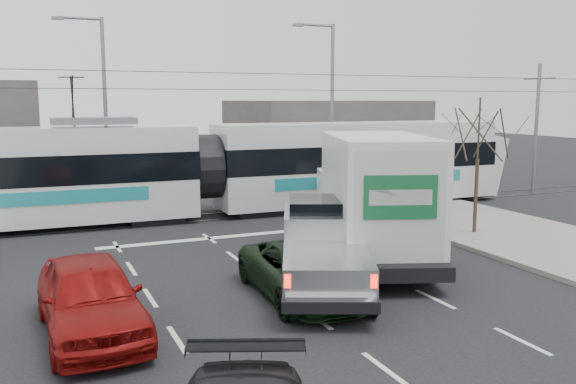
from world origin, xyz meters
name	(u,v)px	position (x,y,z in m)	size (l,w,h in m)	color
ground	(323,276)	(0.00, 0.00, 0.00)	(120.00, 120.00, 0.00)	black
sidewalk_right	(554,245)	(9.00, 0.00, 0.07)	(6.00, 60.00, 0.15)	gray
rails	(221,216)	(0.00, 10.00, 0.01)	(60.00, 1.60, 0.03)	#33302D
building_right	(323,136)	(12.00, 24.00, 2.50)	(12.00, 10.00, 5.00)	#66615C
bare_tree	(479,135)	(7.60, 2.50, 3.79)	(2.40, 2.40, 5.00)	#47382B
traffic_signal	(392,155)	(6.47, 6.50, 2.74)	(0.44, 0.44, 3.60)	black
street_lamp_near	(329,99)	(7.31, 14.00, 5.11)	(2.38, 0.25, 9.00)	slate
street_lamp_far	(101,99)	(-4.19, 16.00, 5.11)	(2.38, 0.25, 9.00)	slate
catenary	(220,128)	(0.00, 10.00, 3.88)	(60.00, 0.20, 7.00)	black
tram	(204,169)	(-0.68, 10.25, 2.11)	(29.14, 3.45, 5.94)	silver
silver_pickup	(323,245)	(-0.42, -0.80, 1.14)	(4.50, 6.64, 2.30)	black
box_truck	(373,199)	(2.20, 0.96, 1.98)	(5.27, 8.47, 4.01)	black
navy_pickup	(361,196)	(5.41, 7.19, 0.96)	(3.04, 4.90, 1.94)	black
green_car	(303,272)	(-1.35, -1.51, 0.69)	(2.28, 4.94, 1.37)	black
red_car	(90,297)	(-6.63, -1.97, 0.85)	(2.01, 4.98, 1.70)	maroon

